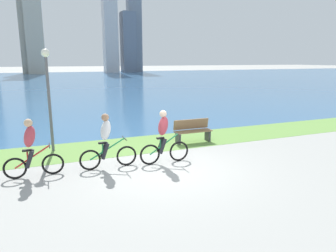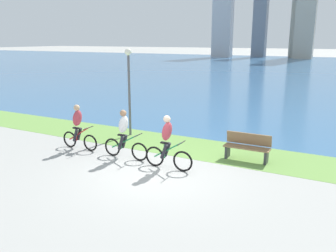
# 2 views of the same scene
# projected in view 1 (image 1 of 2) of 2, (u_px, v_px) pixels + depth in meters

# --- Properties ---
(ground_plane) EXTENTS (300.00, 300.00, 0.00)m
(ground_plane) POSITION_uv_depth(u_px,v_px,m) (167.00, 169.00, 9.13)
(ground_plane) COLOR #9E9E99
(grass_strip_bayside) EXTENTS (120.00, 2.45, 0.01)m
(grass_strip_bayside) POSITION_uv_depth(u_px,v_px,m) (139.00, 144.00, 11.80)
(grass_strip_bayside) COLOR #6B9947
(grass_strip_bayside) RESTS_ON ground
(bay_water_surface) EXTENTS (300.00, 73.48, 0.00)m
(bay_water_surface) POSITION_uv_depth(u_px,v_px,m) (67.00, 81.00, 46.23)
(bay_water_surface) COLOR #386693
(bay_water_surface) RESTS_ON ground
(cyclist_lead) EXTENTS (1.63, 0.52, 1.69)m
(cyclist_lead) POSITION_uv_depth(u_px,v_px,m) (164.00, 137.00, 9.53)
(cyclist_lead) COLOR black
(cyclist_lead) RESTS_ON ground
(cyclist_trailing) EXTENTS (1.72, 0.52, 1.67)m
(cyclist_trailing) POSITION_uv_depth(u_px,v_px,m) (107.00, 141.00, 9.07)
(cyclist_trailing) COLOR black
(cyclist_trailing) RESTS_ON ground
(cyclist_distant_rear) EXTENTS (1.58, 0.52, 1.65)m
(cyclist_distant_rear) POSITION_uv_depth(u_px,v_px,m) (31.00, 148.00, 8.38)
(cyclist_distant_rear) COLOR black
(cyclist_distant_rear) RESTS_ON ground
(bench_near_path) EXTENTS (1.50, 0.47, 0.90)m
(bench_near_path) POSITION_uv_depth(u_px,v_px,m) (193.00, 131.00, 12.08)
(bench_near_path) COLOR olive
(bench_near_path) RESTS_ON ground
(lamppost_tall) EXTENTS (0.28, 0.28, 3.56)m
(lamppost_tall) POSITION_uv_depth(u_px,v_px,m) (48.00, 85.00, 10.52)
(lamppost_tall) COLOR #595960
(lamppost_tall) RESTS_ON ground
(city_skyline_far_shore) EXTENTS (45.19, 8.39, 26.70)m
(city_skyline_far_shore) POSITION_uv_depth(u_px,v_px,m) (66.00, 25.00, 72.14)
(city_skyline_far_shore) COLOR #B7B7BC
(city_skyline_far_shore) RESTS_ON ground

